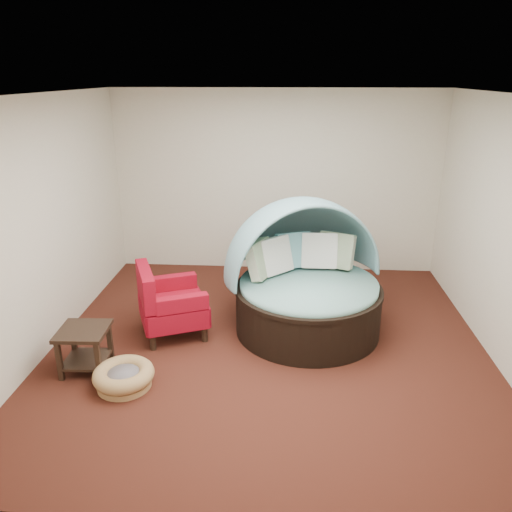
# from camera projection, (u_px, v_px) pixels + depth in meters

# --- Properties ---
(floor) EXTENTS (5.00, 5.00, 0.00)m
(floor) POSITION_uv_depth(u_px,v_px,m) (268.00, 345.00, 5.85)
(floor) COLOR #451D13
(floor) RESTS_ON ground
(wall_back) EXTENTS (5.00, 0.00, 5.00)m
(wall_back) POSITION_uv_depth(u_px,v_px,m) (276.00, 183.00, 7.71)
(wall_back) COLOR beige
(wall_back) RESTS_ON floor
(wall_front) EXTENTS (5.00, 0.00, 5.00)m
(wall_front) POSITION_uv_depth(u_px,v_px,m) (252.00, 353.00, 3.02)
(wall_front) COLOR beige
(wall_front) RESTS_ON floor
(wall_left) EXTENTS (0.00, 5.00, 5.00)m
(wall_left) POSITION_uv_depth(u_px,v_px,m) (44.00, 226.00, 5.52)
(wall_left) COLOR beige
(wall_left) RESTS_ON floor
(wall_right) EXTENTS (0.00, 5.00, 5.00)m
(wall_right) POSITION_uv_depth(u_px,v_px,m) (508.00, 236.00, 5.20)
(wall_right) COLOR beige
(wall_right) RESTS_ON floor
(ceiling) EXTENTS (5.00, 5.00, 0.00)m
(ceiling) POSITION_uv_depth(u_px,v_px,m) (271.00, 94.00, 4.88)
(ceiling) COLOR white
(ceiling) RESTS_ON wall_back
(canopy_daybed) EXTENTS (2.34, 2.31, 1.62)m
(canopy_daybed) POSITION_uv_depth(u_px,v_px,m) (305.00, 270.00, 6.03)
(canopy_daybed) COLOR black
(canopy_daybed) RESTS_ON floor
(pet_basket) EXTENTS (0.62, 0.62, 0.21)m
(pet_basket) POSITION_uv_depth(u_px,v_px,m) (124.00, 376.00, 5.04)
(pet_basket) COLOR #997245
(pet_basket) RESTS_ON floor
(red_armchair) EXTENTS (0.99, 0.99, 0.89)m
(red_armchair) POSITION_uv_depth(u_px,v_px,m) (168.00, 303.00, 5.95)
(red_armchair) COLOR black
(red_armchair) RESTS_ON floor
(side_table) EXTENTS (0.52, 0.52, 0.48)m
(side_table) POSITION_uv_depth(u_px,v_px,m) (85.00, 344.00, 5.26)
(side_table) COLOR black
(side_table) RESTS_ON floor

